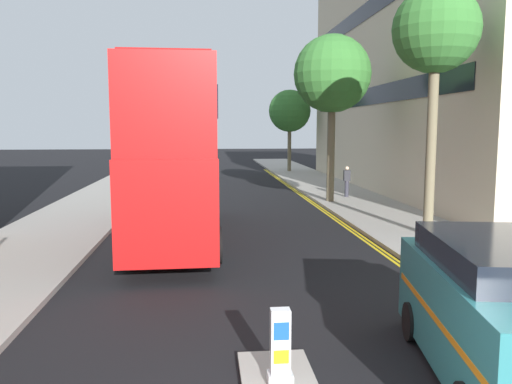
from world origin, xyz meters
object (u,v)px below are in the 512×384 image
Objects in this scene: taxi_minivan at (502,315)px; pedestrian_far at (347,181)px; keep_left_bollard at (280,350)px; double_decker_bus_away at (174,150)px.

taxi_minivan is 19.99m from pedestrian_far.
double_decker_bus_away reaches higher than keep_left_bollard.
taxi_minivan is (3.23, -0.16, 0.46)m from keep_left_bollard.
double_decker_bus_away is at bearing -132.97° from pedestrian_far.
double_decker_bus_away is (-2.10, 10.47, 2.42)m from keep_left_bollard.
keep_left_bollard is at bearing -78.65° from double_decker_bus_away.
pedestrian_far is (8.49, 9.11, -2.04)m from double_decker_bus_away.
double_decker_bus_away is at bearing 116.65° from taxi_minivan.
pedestrian_far is (6.39, 19.58, 0.38)m from keep_left_bollard.
taxi_minivan reaches higher than keep_left_bollard.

